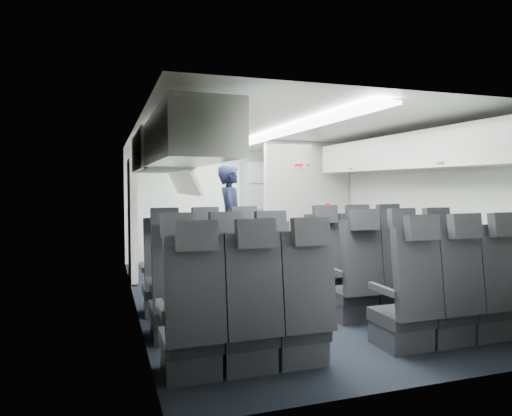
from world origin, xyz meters
TOP-DOWN VIEW (x-y plane):
  - cabin_shell at (0.00, 0.00)m, footprint 3.41×6.01m
  - seat_row_front at (-0.00, -0.53)m, footprint 3.33×0.56m
  - seat_row_mid at (-0.00, -1.43)m, footprint 3.33×0.56m
  - seat_row_rear at (-0.00, -2.33)m, footprint 3.33×0.56m
  - overhead_bin_left_rear at (-1.40, -2.00)m, footprint 0.53×1.80m
  - overhead_bin_left_front_open at (-1.44, -0.25)m, footprint 0.64×1.70m
  - overhead_bin_right_rear at (1.40, -2.00)m, footprint 0.53×1.80m
  - overhead_bin_right_front at (1.40, -0.25)m, footprint 0.53×1.70m
  - bulkhead_partition at (0.98, 0.80)m, footprint 1.40×0.15m
  - galley_unit at (0.95, 2.72)m, footprint 0.85×0.52m
  - boarding_door at (-1.64, 1.55)m, footprint 0.12×1.27m
  - flight_attendant at (-0.10, 1.38)m, footprint 0.60×0.75m
  - carry_on_bag at (-1.37, -0.50)m, footprint 0.40×0.30m
  - papers at (0.09, 1.33)m, footprint 0.18×0.04m

SIDE VIEW (x-z plane):
  - seat_row_front at x=0.00m, z-range -0.21..1.02m
  - seat_row_mid at x=0.00m, z-range -0.21..1.02m
  - seat_row_rear at x=0.00m, z-range -0.21..1.02m
  - flight_attendant at x=-0.10m, z-range 0.00..1.80m
  - galley_unit at x=0.95m, z-range 0.00..1.90m
  - boarding_door at x=-1.64m, z-range 0.02..1.88m
  - papers at x=0.09m, z-range 0.95..1.07m
  - bulkhead_partition at x=0.98m, z-range 0.01..2.14m
  - cabin_shell at x=0.00m, z-range 0.04..2.21m
  - overhead_bin_left_front_open at x=-1.44m, z-range 1.38..2.10m
  - carry_on_bag at x=-1.37m, z-range 1.71..1.93m
  - overhead_bin_right_front at x=1.40m, z-range 1.66..2.06m
  - overhead_bin_left_rear at x=-1.40m, z-range 1.66..2.06m
  - overhead_bin_right_rear at x=1.40m, z-range 1.66..2.06m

